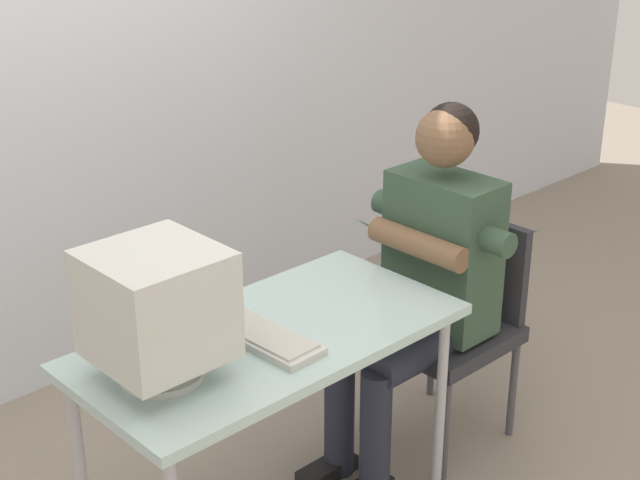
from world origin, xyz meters
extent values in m
cube|color=silver|center=(0.30, 1.40, 1.50)|extent=(8.00, 0.10, 3.00)
cylinder|color=#B7B7BC|center=(0.56, -0.25, 0.36)|extent=(0.04, 0.04, 0.71)
cylinder|color=#B7B7BC|center=(-0.56, 0.25, 0.36)|extent=(0.04, 0.04, 0.71)
cylinder|color=#B7B7BC|center=(0.56, 0.25, 0.36)|extent=(0.04, 0.04, 0.71)
cube|color=silver|center=(0.00, 0.00, 0.73)|extent=(1.23, 0.62, 0.03)
cylinder|color=silver|center=(-0.39, 0.01, 0.76)|extent=(0.24, 0.24, 0.02)
cylinder|color=silver|center=(-0.39, 0.01, 0.79)|extent=(0.06, 0.06, 0.05)
cube|color=silver|center=(-0.39, 0.01, 0.98)|extent=(0.34, 0.34, 0.31)
cube|color=black|center=(-0.22, 0.01, 0.98)|extent=(0.01, 0.29, 0.26)
cube|color=silver|center=(-0.05, -0.02, 0.76)|extent=(0.17, 0.41, 0.02)
cube|color=beige|center=(-0.05, -0.02, 0.77)|extent=(0.14, 0.37, 0.01)
cylinder|color=#4C4C51|center=(0.62, -0.23, 0.21)|extent=(0.03, 0.03, 0.42)
cylinder|color=#4C4C51|center=(1.03, -0.23, 0.21)|extent=(0.03, 0.03, 0.42)
cylinder|color=#4C4C51|center=(0.62, 0.18, 0.21)|extent=(0.03, 0.03, 0.42)
cylinder|color=#4C4C51|center=(1.03, 0.18, 0.21)|extent=(0.03, 0.03, 0.42)
cube|color=#2D2D33|center=(0.83, -0.02, 0.45)|extent=(0.47, 0.47, 0.06)
cube|color=#2D2D33|center=(1.04, -0.02, 0.67)|extent=(0.04, 0.42, 0.38)
cube|color=#334C38|center=(0.81, -0.02, 0.79)|extent=(0.22, 0.40, 0.58)
sphere|color=brown|center=(0.79, -0.02, 1.22)|extent=(0.21, 0.21, 0.21)
sphere|color=black|center=(0.82, -0.02, 1.24)|extent=(0.20, 0.20, 0.20)
cylinder|color=#262838|center=(0.59, -0.11, 0.50)|extent=(0.43, 0.14, 0.14)
cylinder|color=#262838|center=(0.59, 0.07, 0.50)|extent=(0.43, 0.14, 0.14)
cylinder|color=#262838|center=(0.38, -0.11, 0.25)|extent=(0.11, 0.11, 0.50)
cylinder|color=#262838|center=(0.38, 0.07, 0.25)|extent=(0.11, 0.11, 0.50)
cube|color=black|center=(0.32, 0.07, 0.03)|extent=(0.24, 0.09, 0.06)
cylinder|color=#334C38|center=(0.79, -0.25, 0.91)|extent=(0.09, 0.14, 0.09)
cylinder|color=#334C38|center=(0.79, 0.21, 0.91)|extent=(0.09, 0.14, 0.09)
cylinder|color=brown|center=(0.67, -0.02, 0.86)|extent=(0.09, 0.40, 0.09)
cylinder|color=#4C4C51|center=(1.36, 0.36, 0.12)|extent=(0.25, 0.25, 0.25)
cylinder|color=brown|center=(1.36, 0.36, 0.35)|extent=(0.04, 0.04, 0.20)
cone|color=#386737|center=(1.55, 0.37, 0.54)|extent=(0.51, 0.09, 0.31)
cone|color=#386737|center=(1.43, 0.54, 0.55)|extent=(0.22, 0.49, 0.36)
cone|color=#386737|center=(1.20, 0.48, 0.53)|extent=(0.41, 0.41, 0.34)
cone|color=#386737|center=(1.21, 0.25, 0.56)|extent=(0.40, 0.37, 0.39)
cone|color=#386737|center=(1.39, 0.19, 0.56)|extent=(0.15, 0.49, 0.37)
cylinder|color=blue|center=(-0.06, 0.19, 0.80)|extent=(0.08, 0.08, 0.11)
torus|color=blue|center=(-0.06, 0.23, 0.80)|extent=(0.07, 0.01, 0.07)
camera|label=1|loc=(-1.64, -1.97, 2.13)|focal=52.43mm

